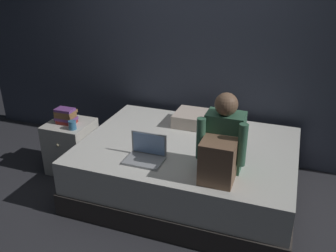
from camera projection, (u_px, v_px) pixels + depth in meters
ground_plane at (157, 204)px, 3.39m from camera, size 8.00×8.00×0.00m
wall_back at (196, 36)px, 3.86m from camera, size 5.60×0.10×2.70m
bed at (188, 169)px, 3.48m from camera, size 2.00×1.50×0.53m
nightstand at (72, 146)px, 3.87m from camera, size 0.44×0.46×0.55m
person_sitting at (222, 145)px, 2.81m from camera, size 0.39×0.44×0.66m
laptop at (146, 154)px, 3.08m from camera, size 0.32×0.23×0.22m
pillow at (202, 120)px, 3.72m from camera, size 0.56×0.36×0.13m
book_stack at (66, 116)px, 3.72m from camera, size 0.21×0.16×0.16m
mug at (72, 125)px, 3.60m from camera, size 0.08×0.08×0.09m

